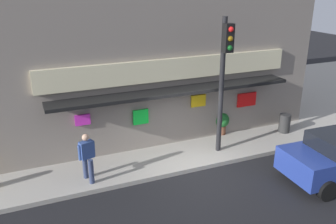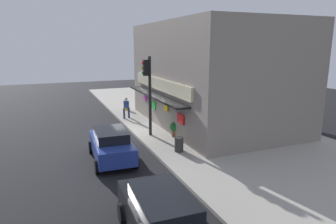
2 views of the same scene
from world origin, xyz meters
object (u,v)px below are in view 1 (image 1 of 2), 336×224
Objects in this scene: traffic_light at (224,69)px; potted_plant_by_doorway at (222,122)px; trash_can at (285,123)px; potted_plant_by_window at (130,133)px; pedestrian at (87,156)px.

potted_plant_by_doorway is at bearing 57.02° from traffic_light.
potted_plant_by_window is (-6.32, 1.35, 0.08)m from trash_can.
potted_plant_by_doorway is (5.79, 1.53, -0.34)m from pedestrian.
potted_plant_by_doorway is at bearing 161.58° from trash_can.
traffic_light is 6.31× the size of trash_can.
pedestrian is 6.00m from potted_plant_by_doorway.
potted_plant_by_doorway reaches higher than potted_plant_by_window.
potted_plant_by_doorway is (-2.54, 0.84, 0.15)m from trash_can.
potted_plant_by_window is at bearing 172.35° from potted_plant_by_doorway.
pedestrian is at bearing -178.13° from traffic_light.
traffic_light is at bearing -33.10° from potted_plant_by_window.
trash_can is 0.84× the size of potted_plant_by_doorway.
potted_plant_by_window is at bearing 167.91° from trash_can.
potted_plant_by_window is (-2.89, 1.88, -2.67)m from traffic_light.
pedestrian is (-4.89, -0.16, -2.26)m from traffic_light.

